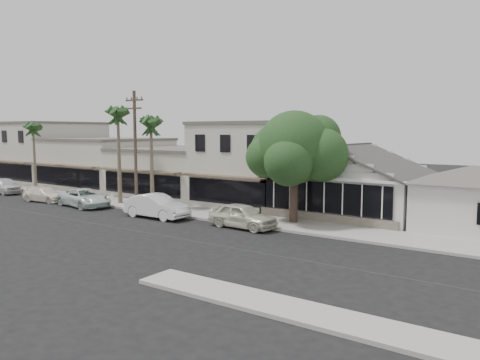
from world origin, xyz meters
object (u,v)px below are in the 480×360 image
Objects in this scene: car_1 at (156,206)px; utility_pole at (135,147)px; shade_tree at (295,150)px; car_2 at (84,198)px; car_4 at (5,186)px; car_3 at (45,195)px; car_0 at (243,216)px.

utility_pole is at bearing 67.41° from car_1.
shade_tree is at bearing -67.77° from car_1.
utility_pole is 6.30m from car_2.
shade_tree is at bearing -79.81° from car_4.
car_1 reaches higher than car_2.
shade_tree reaches higher than car_1.
car_1 is 0.68× the size of shade_tree.
car_3 is 0.58× the size of shade_tree.
car_1 is 10.37m from shade_tree.
utility_pole is at bearing -83.42° from car_4.
utility_pole is 1.75× the size of car_2.
shade_tree reaches higher than car_4.
shade_tree is at bearing -87.97° from car_3.
car_1 is at bearing -21.75° from utility_pole.
car_2 is (-8.13, 0.15, -0.10)m from car_1.
utility_pole is 1.23× the size of shade_tree.
car_3 is at bearing -170.02° from shade_tree.
car_4 reaches higher than car_2.
car_0 reaches higher than car_2.
utility_pole is 10.61m from car_3.
car_1 is (3.49, -1.39, -3.97)m from utility_pole.
car_3 is (-5.00, -0.26, -0.10)m from car_2.
utility_pole reaches higher than car_2.
utility_pole reaches higher than car_1.
car_0 is 20.00m from car_3.
utility_pole is at bearing 88.45° from car_0.
shade_tree is at bearing -70.08° from car_2.
car_3 is at bearing 100.85° from car_2.
utility_pole is 2.00× the size of car_4.
utility_pole is 12.52m from shade_tree.
car_2 is at bearing 88.12° from car_1.
car_1 is at bearing -83.13° from car_2.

